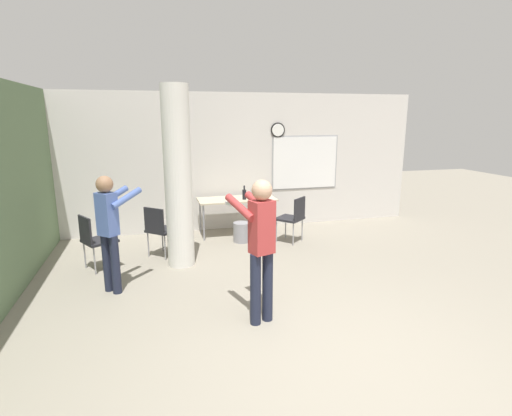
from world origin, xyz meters
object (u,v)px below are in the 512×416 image
Objects in this scene: bottle_on_table at (244,194)px; chair_by_left_wall at (95,238)px; person_watching_back at (110,225)px; person_playing_front at (260,240)px; folding_table at (237,201)px; chair_table_right at (293,216)px; chair_near_pillar at (160,227)px.

chair_by_left_wall is (-2.63, -1.21, -0.33)m from bottle_on_table.
bottle_on_table is 0.32× the size of chair_by_left_wall.
person_watching_back reaches higher than chair_by_left_wall.
bottle_on_table is 3.46m from person_playing_front.
chair_by_left_wall is (-2.51, -1.33, -0.17)m from folding_table.
chair_table_right is (0.78, -0.68, -0.33)m from bottle_on_table.
chair_table_right is at bearing 24.93° from person_watching_back.
bottle_on_table is 2.92m from chair_by_left_wall.
bottle_on_table is 1.08m from chair_table_right.
chair_table_right is (3.41, 0.54, 0.00)m from chair_by_left_wall.
person_playing_front is 1.05× the size of person_watching_back.
person_playing_front is at bearing -97.83° from folding_table.
person_playing_front is (2.03, -2.19, 0.47)m from chair_by_left_wall.
person_watching_back is at bearing -155.07° from chair_table_right.
chair_by_left_wall is at bearing 109.84° from person_watching_back.
folding_table is at bearing 138.67° from chair_table_right.
chair_near_pillar is (-1.53, -0.97, -0.17)m from folding_table.
person_watching_back is (-2.31, -2.11, 0.10)m from bottle_on_table.
person_playing_front reaches higher than chair_table_right.
chair_near_pillar is 1.48m from person_watching_back.
bottle_on_table reaches higher than chair_by_left_wall.
chair_by_left_wall is 1.00× the size of chair_near_pillar.
chair_by_left_wall is 0.52× the size of person_playing_front.
folding_table is 2.85m from chair_by_left_wall.
person_watching_back is (-3.09, -1.43, 0.42)m from chair_table_right.
folding_table is 0.92× the size of person_playing_front.
folding_table is 1.76× the size of chair_near_pillar.
person_watching_back reaches higher than chair_table_right.
folding_table is at bearing 27.84° from chair_by_left_wall.
folding_table is at bearing 45.50° from person_watching_back.
person_watching_back is at bearing -70.16° from chair_by_left_wall.
folding_table is at bearing 82.17° from person_playing_front.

